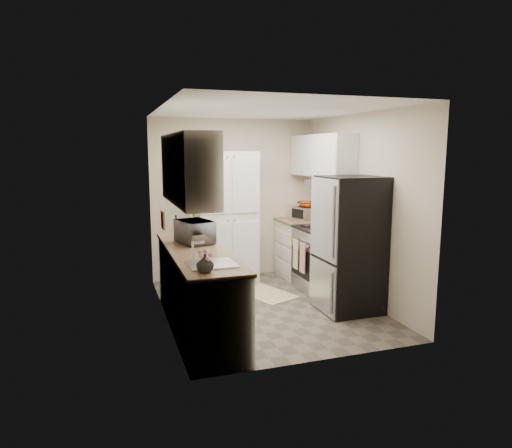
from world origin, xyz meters
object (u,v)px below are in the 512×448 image
toaster_oven (306,213)px  electric_range (322,259)px  microwave (195,232)px  pantry_cabinet (226,218)px  wine_bottle (176,227)px  refrigerator (349,244)px

toaster_oven → electric_range: bearing=-115.5°
electric_range → microwave: bearing=-166.9°
microwave → pantry_cabinet: bearing=-44.4°
electric_range → microwave: microwave is taller
microwave → wine_bottle: 0.48m
microwave → wine_bottle: (-0.16, 0.46, -0.01)m
toaster_oven → microwave: bearing=-165.3°
refrigerator → wine_bottle: bearing=158.3°
electric_range → microwave: 2.05m
pantry_cabinet → wine_bottle: size_ratio=7.75×
microwave → wine_bottle: bearing=2.9°
refrigerator → wine_bottle: refrigerator is taller
microwave → toaster_oven: bearing=-73.6°
wine_bottle → toaster_oven: wine_bottle is taller
microwave → toaster_oven: (2.03, 1.29, -0.03)m
refrigerator → pantry_cabinet: bearing=123.5°
refrigerator → microwave: refrigerator is taller
pantry_cabinet → electric_range: (1.17, -0.93, -0.52)m
electric_range → refrigerator: size_ratio=0.66×
pantry_cabinet → refrigerator: bearing=-56.5°
pantry_cabinet → electric_range: pantry_cabinet is taller
electric_range → wine_bottle: size_ratio=4.38×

